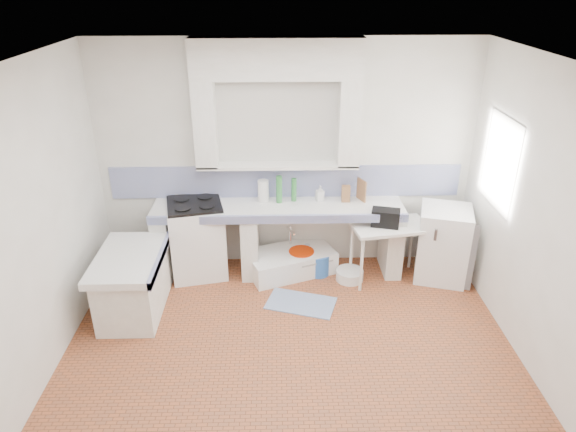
{
  "coord_description": "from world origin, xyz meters",
  "views": [
    {
      "loc": [
        -0.12,
        -3.88,
        3.43
      ],
      "look_at": [
        0.0,
        1.0,
        1.1
      ],
      "focal_mm": 32.03,
      "sensor_mm": 36.0,
      "label": 1
    }
  ],
  "objects_px": {
    "side_table": "(387,252)",
    "fridge": "(443,244)",
    "sink": "(291,262)",
    "stove": "(197,239)"
  },
  "relations": [
    {
      "from": "side_table",
      "to": "fridge",
      "type": "xyz_separation_m",
      "value": [
        0.67,
        0.04,
        0.09
      ]
    },
    {
      "from": "side_table",
      "to": "sink",
      "type": "bearing_deg",
      "value": 160.94
    },
    {
      "from": "stove",
      "to": "sink",
      "type": "bearing_deg",
      "value": -12.91
    },
    {
      "from": "stove",
      "to": "fridge",
      "type": "height_order",
      "value": "stove"
    },
    {
      "from": "fridge",
      "to": "stove",
      "type": "bearing_deg",
      "value": -167.15
    },
    {
      "from": "sink",
      "to": "fridge",
      "type": "distance_m",
      "value": 1.87
    },
    {
      "from": "sink",
      "to": "fridge",
      "type": "bearing_deg",
      "value": -25.73
    },
    {
      "from": "side_table",
      "to": "fridge",
      "type": "height_order",
      "value": "fridge"
    },
    {
      "from": "side_table",
      "to": "fridge",
      "type": "distance_m",
      "value": 0.68
    },
    {
      "from": "fridge",
      "to": "sink",
      "type": "bearing_deg",
      "value": -168.61
    }
  ]
}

